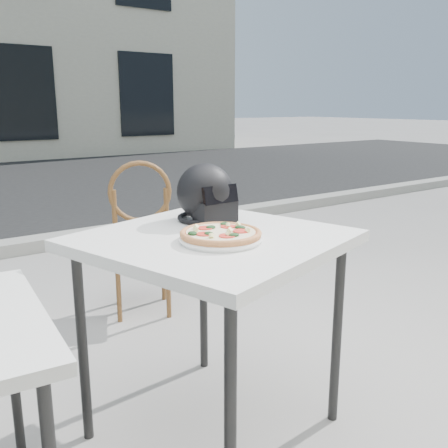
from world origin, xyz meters
TOP-DOWN VIEW (x-y plane):
  - ground at (0.00, 0.00)m, footprint 80.00×80.00m
  - curb at (0.00, 3.00)m, footprint 30.00×0.25m
  - cafe_table_main at (-0.35, -0.17)m, footprint 1.11×1.11m
  - plate at (-0.38, -0.27)m, footprint 0.31×0.31m
  - pizza at (-0.38, -0.27)m, footprint 0.40×0.40m
  - helmet at (-0.24, 0.05)m, footprint 0.26×0.26m
  - cafe_chair_main at (-0.06, 1.07)m, footprint 0.51×0.51m

SIDE VIEW (x-z plane):
  - ground at x=0.00m, z-range 0.00..0.00m
  - curb at x=0.00m, z-range 0.00..0.12m
  - cafe_chair_main at x=-0.06m, z-range 0.06..1.08m
  - cafe_table_main at x=-0.35m, z-range 0.35..1.20m
  - plate at x=-0.38m, z-range 0.85..0.87m
  - pizza at x=-0.38m, z-range 0.86..0.90m
  - helmet at x=-0.24m, z-range 0.84..1.08m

